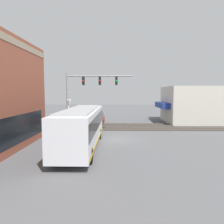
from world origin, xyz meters
The scene contains 9 objects.
ground_plane centered at (0.00, 0.00, 0.00)m, with size 120.00×120.00×0.00m, color #565659.
shop_building centered at (12.46, -12.41, 2.69)m, with size 8.55×11.10×5.39m.
city_bus centered at (-3.31, 2.80, 1.79)m, with size 11.46×2.59×3.23m.
traffic_signal_gantry centered at (3.83, 3.29, 5.00)m, with size 0.42×7.51×6.73m.
crossing_signal centered at (3.18, 5.22, 2.30)m, with size 1.41×1.18×3.81m.
rail_track_near centered at (6.00, 0.00, 0.03)m, with size 2.60×60.00×0.15m.
rail_track_far centered at (9.20, 0.00, 0.03)m, with size 2.60×60.00×0.15m.
parked_car_red centered at (11.34, 2.80, 0.69)m, with size 4.84×1.82×1.48m.
pedestrian_at_crossing centered at (3.57, 5.31, 0.94)m, with size 0.34×0.34×1.83m.
Camera 1 is at (-20.74, -0.02, 4.53)m, focal length 35.00 mm.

